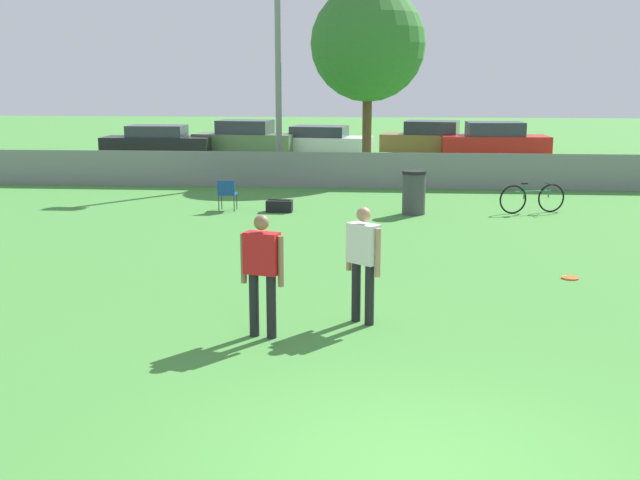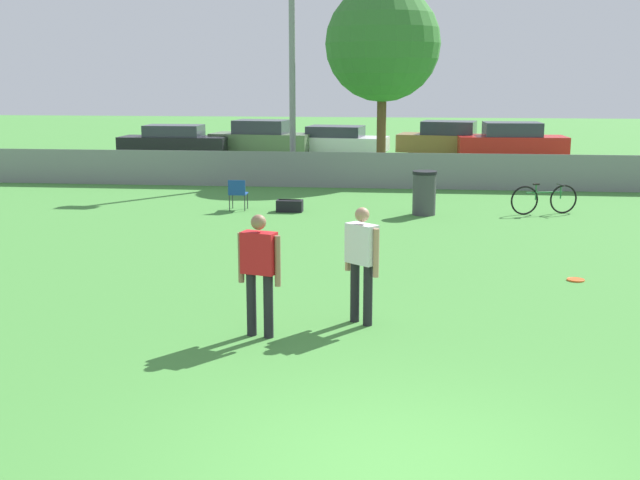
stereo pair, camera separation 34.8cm
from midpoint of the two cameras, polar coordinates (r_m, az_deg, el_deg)
The scene contains 16 objects.
ground_plane at distance 7.36m, azimuth 5.11°, elevation -16.14°, with size 120.00×120.00×0.00m, color #428438.
fence_backline at distance 24.68m, azimuth 4.86°, elevation 4.94°, with size 27.19×0.07×1.21m.
light_pole at distance 26.46m, azimuth -3.40°, elevation 13.90°, with size 0.90×0.36×7.45m.
tree_near_pole at distance 27.96m, azimuth 3.06°, elevation 13.75°, with size 3.91×3.91×6.42m.
player_thrower_red at distance 10.54m, azimuth -5.09°, elevation -1.89°, with size 0.60×0.34×1.65m.
player_receiver_white at distance 11.10m, azimuth 2.19°, elevation -1.16°, with size 0.49×0.46×1.65m.
frisbee_disc at distance 14.35m, azimuth 16.71°, elevation -2.59°, with size 0.30×0.30×0.03m.
folding_chair_sideline at distance 20.70m, azimuth -7.11°, elevation 3.37°, with size 0.45×0.45×0.80m.
bicycle_sideline at distance 20.85m, azimuth 14.40°, elevation 2.89°, with size 1.71×0.63×0.78m.
trash_bin at distance 20.13m, azimuth 6.20°, elevation 3.39°, with size 0.60×0.60×1.09m.
gear_bag_sideline at distance 20.45m, azimuth -3.39°, elevation 2.43°, with size 0.66×0.36×0.32m.
parked_car_dark at distance 34.80m, azimuth -11.78°, elevation 6.88°, with size 4.55×1.66×1.34m.
parked_car_olive at distance 34.88m, azimuth -5.63°, elevation 7.18°, with size 4.46×2.27×1.52m.
parked_car_white at distance 34.90m, azimuth -0.34°, elevation 7.07°, with size 4.66×2.43×1.26m.
parked_car_tan at distance 35.15m, azimuth 7.67°, elevation 7.12°, with size 4.51×2.54×1.48m.
parked_car_red at distance 34.32m, azimuth 12.01°, elevation 6.90°, with size 4.47×1.97×1.51m.
Camera 1 is at (-0.28, -6.53, 3.43)m, focal length 45.00 mm.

